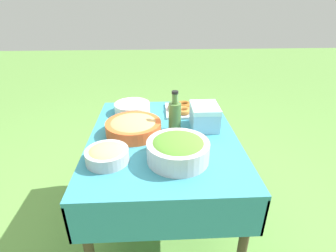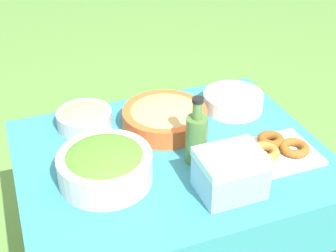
% 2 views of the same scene
% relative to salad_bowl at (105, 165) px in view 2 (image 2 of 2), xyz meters
% --- Properties ---
extents(picnic_table, '(1.15, 0.90, 0.76)m').
position_rel_salad_bowl_xyz_m(picnic_table, '(0.27, 0.07, -0.18)').
color(picnic_table, teal).
rests_on(picnic_table, ground_plane).
extents(salad_bowl, '(0.33, 0.33, 0.13)m').
position_rel_salad_bowl_xyz_m(salad_bowl, '(0.00, 0.00, 0.00)').
color(salad_bowl, silver).
rests_on(salad_bowl, picnic_table).
extents(pasta_bowl, '(0.23, 0.23, 0.09)m').
position_rel_salad_bowl_xyz_m(pasta_bowl, '(0.00, 0.37, -0.02)').
color(pasta_bowl, '#B2B7BC').
rests_on(pasta_bowl, picnic_table).
extents(donut_platter, '(0.28, 0.24, 0.05)m').
position_rel_salad_bowl_xyz_m(donut_platter, '(0.64, -0.08, -0.05)').
color(donut_platter, silver).
rests_on(donut_platter, picnic_table).
extents(plate_stack, '(0.26, 0.26, 0.07)m').
position_rel_salad_bowl_xyz_m(plate_stack, '(0.64, 0.28, -0.03)').
color(plate_stack, white).
rests_on(plate_stack, picnic_table).
extents(olive_oil_bottle, '(0.08, 0.08, 0.27)m').
position_rel_salad_bowl_xyz_m(olive_oil_bottle, '(0.34, -0.01, 0.04)').
color(olive_oil_bottle, '#4C7238').
rests_on(olive_oil_bottle, picnic_table).
extents(bread_bowl, '(0.35, 0.35, 0.10)m').
position_rel_salad_bowl_xyz_m(bread_bowl, '(0.31, 0.25, -0.02)').
color(bread_bowl, '#E05B28').
rests_on(bread_bowl, picnic_table).
extents(cooler_box, '(0.22, 0.17, 0.15)m').
position_rel_salad_bowl_xyz_m(cooler_box, '(0.37, -0.20, 0.01)').
color(cooler_box, '#8CC6E5').
rests_on(cooler_box, picnic_table).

